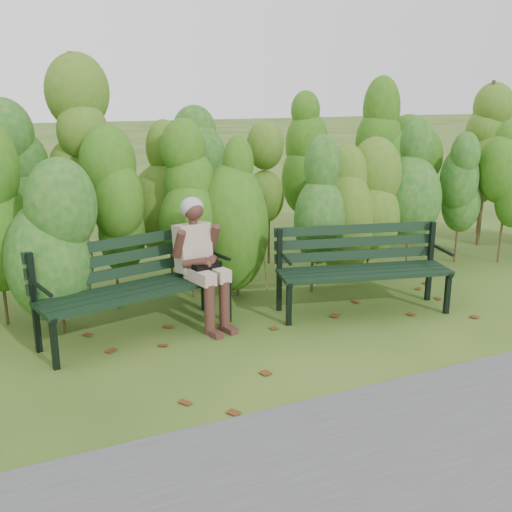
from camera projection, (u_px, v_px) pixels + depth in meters
name	position (u px, v px, depth m)	size (l,w,h in m)	color
ground	(273.00, 348.00, 5.24)	(80.00, 80.00, 0.00)	#274614
footpath	(447.00, 498.00, 3.31)	(60.00, 2.50, 0.01)	#474749
hedge_band	(199.00, 178.00, 6.53)	(11.04, 1.67, 2.42)	#47381E
leaf_litter	(169.00, 367.00, 4.87)	(6.05, 2.04, 0.01)	#582C12
bench_left	(132.00, 279.00, 5.44)	(1.85, 0.96, 0.89)	black
bench_right	(361.00, 262.00, 6.05)	(1.80, 0.94, 0.86)	black
seated_woman	(200.00, 254.00, 5.62)	(0.49, 0.73, 1.22)	#BAA491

